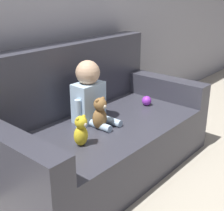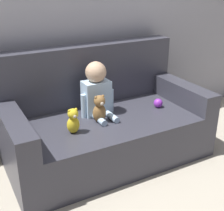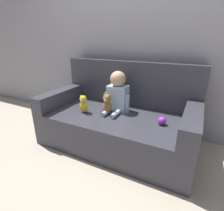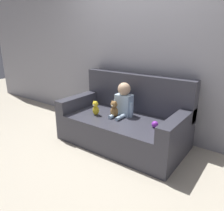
{
  "view_description": "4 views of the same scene",
  "coord_description": "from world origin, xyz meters",
  "px_view_note": "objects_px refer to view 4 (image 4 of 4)",
  "views": [
    {
      "loc": [
        -1.58,
        -1.45,
        1.34
      ],
      "look_at": [
        0.04,
        -0.06,
        0.52
      ],
      "focal_mm": 50.0,
      "sensor_mm": 36.0,
      "label": 1
    },
    {
      "loc": [
        -1.12,
        -2.15,
        1.52
      ],
      "look_at": [
        0.02,
        -0.06,
        0.51
      ],
      "focal_mm": 50.0,
      "sensor_mm": 36.0,
      "label": 2
    },
    {
      "loc": [
        0.78,
        -1.65,
        1.18
      ],
      "look_at": [
        0.0,
        -0.14,
        0.53
      ],
      "focal_mm": 28.0,
      "sensor_mm": 36.0,
      "label": 3
    },
    {
      "loc": [
        1.55,
        -2.33,
        1.47
      ],
      "look_at": [
        -0.1,
        -0.1,
        0.57
      ],
      "focal_mm": 35.0,
      "sensor_mm": 36.0,
      "label": 4
    }
  ],
  "objects_px": {
    "person_baby": "(123,101)",
    "toy_ball": "(155,124)",
    "teddy_bear_brown": "(114,109)",
    "plush_toy_side": "(96,108)",
    "couch": "(125,121)"
  },
  "relations": [
    {
      "from": "teddy_bear_brown",
      "to": "person_baby",
      "type": "bearing_deg",
      "value": 71.06
    },
    {
      "from": "person_baby",
      "to": "teddy_bear_brown",
      "type": "bearing_deg",
      "value": -108.94
    },
    {
      "from": "toy_ball",
      "to": "person_baby",
      "type": "bearing_deg",
      "value": 166.28
    },
    {
      "from": "toy_ball",
      "to": "teddy_bear_brown",
      "type": "bearing_deg",
      "value": -178.61
    },
    {
      "from": "person_baby",
      "to": "teddy_bear_brown",
      "type": "height_order",
      "value": "person_baby"
    },
    {
      "from": "person_baby",
      "to": "toy_ball",
      "type": "distance_m",
      "value": 0.59
    },
    {
      "from": "person_baby",
      "to": "teddy_bear_brown",
      "type": "distance_m",
      "value": 0.18
    },
    {
      "from": "couch",
      "to": "toy_ball",
      "type": "distance_m",
      "value": 0.54
    },
    {
      "from": "teddy_bear_brown",
      "to": "plush_toy_side",
      "type": "distance_m",
      "value": 0.27
    },
    {
      "from": "teddy_bear_brown",
      "to": "toy_ball",
      "type": "height_order",
      "value": "teddy_bear_brown"
    },
    {
      "from": "couch",
      "to": "person_baby",
      "type": "xyz_separation_m",
      "value": [
        -0.04,
        0.01,
        0.29
      ]
    },
    {
      "from": "toy_ball",
      "to": "couch",
      "type": "bearing_deg",
      "value": 166.37
    },
    {
      "from": "couch",
      "to": "plush_toy_side",
      "type": "xyz_separation_m",
      "value": [
        -0.36,
        -0.22,
        0.18
      ]
    },
    {
      "from": "teddy_bear_brown",
      "to": "toy_ball",
      "type": "bearing_deg",
      "value": 1.39
    },
    {
      "from": "couch",
      "to": "person_baby",
      "type": "relative_size",
      "value": 3.68
    }
  ]
}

